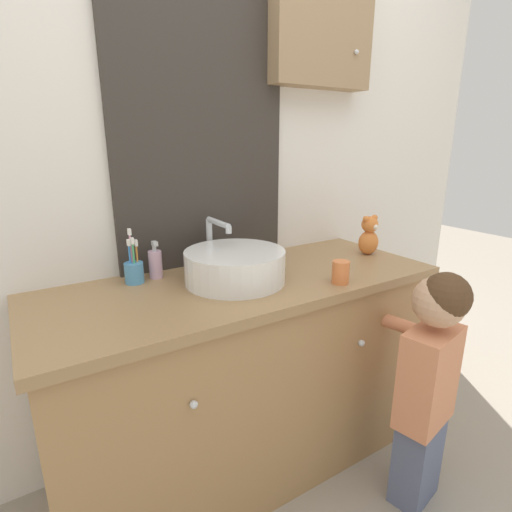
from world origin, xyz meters
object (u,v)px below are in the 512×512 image
object	(u,v)px
sink_basin	(235,265)
teddy_bear	(369,236)
soap_dispenser	(155,264)
drinking_cup	(341,272)
toothbrush_holder	(134,270)
child_figure	(428,375)

from	to	relation	value
sink_basin	teddy_bear	xyz separation A→B (m)	(0.67, -0.01, 0.02)
teddy_bear	soap_dispenser	bearing A→B (deg)	167.97
teddy_bear	drinking_cup	size ratio (longest dim) A/B	2.15
sink_basin	teddy_bear	bearing A→B (deg)	-0.47
toothbrush_holder	drinking_cup	distance (m)	0.73
child_figure	drinking_cup	size ratio (longest dim) A/B	10.92
soap_dispenser	child_figure	bearing A→B (deg)	-44.07
toothbrush_holder	soap_dispenser	size ratio (longest dim) A/B	1.40
child_figure	drinking_cup	xyz separation A→B (m)	(-0.17, 0.28, 0.32)
toothbrush_holder	drinking_cup	bearing A→B (deg)	-32.26
sink_basin	drinking_cup	xyz separation A→B (m)	(0.31, -0.22, -0.02)
sink_basin	child_figure	world-z (taller)	sink_basin
child_figure	soap_dispenser	bearing A→B (deg)	135.93
toothbrush_holder	teddy_bear	world-z (taller)	toothbrush_holder
soap_dispenser	child_figure	size ratio (longest dim) A/B	0.16
toothbrush_holder	teddy_bear	xyz separation A→B (m)	(0.98, -0.18, 0.04)
teddy_bear	drinking_cup	xyz separation A→B (m)	(-0.36, -0.21, -0.04)
sink_basin	soap_dispenser	bearing A→B (deg)	140.71
sink_basin	teddy_bear	distance (m)	0.67
drinking_cup	child_figure	bearing A→B (deg)	-59.02
soap_dispenser	drinking_cup	world-z (taller)	soap_dispenser
toothbrush_holder	child_figure	bearing A→B (deg)	-40.39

